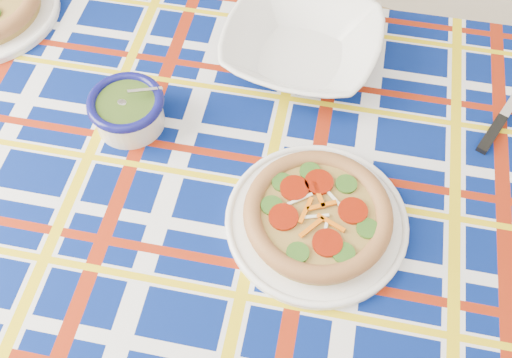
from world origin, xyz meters
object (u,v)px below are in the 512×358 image
at_px(dining_table, 216,226).
at_px(main_focaccia_plate, 318,214).
at_px(serving_bowl, 302,46).
at_px(pesto_bowl, 127,109).

xyz_separation_m(dining_table, main_focaccia_plate, (0.18, 0.04, 0.12)).
xyz_separation_m(dining_table, serving_bowl, (0.01, 0.38, 0.12)).
bearing_deg(serving_bowl, pesto_bowl, -128.55).
relative_size(dining_table, main_focaccia_plate, 6.12).
bearing_deg(main_focaccia_plate, pesto_bowl, 172.36).
bearing_deg(dining_table, serving_bowl, 75.31).
relative_size(pesto_bowl, serving_bowl, 0.46).
relative_size(dining_table, pesto_bowl, 13.75).
distance_m(dining_table, serving_bowl, 0.40).
distance_m(dining_table, main_focaccia_plate, 0.21).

